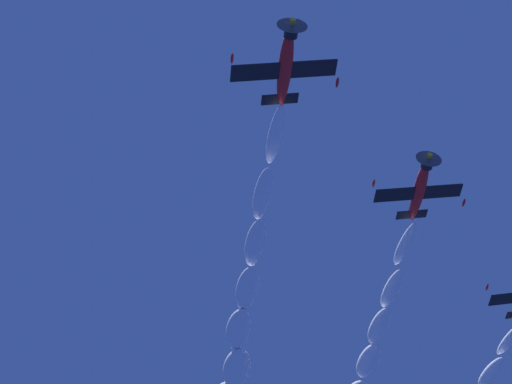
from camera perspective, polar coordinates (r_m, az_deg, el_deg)
The scene contains 3 objects.
airplane_lead at distance 69.05m, azimuth 1.94°, elevation 8.31°, with size 7.75×8.45×3.39m.
airplane_left_wingman at distance 82.70m, azimuth 10.62°, elevation 0.26°, with size 7.75×8.51×3.21m.
smoke_trail_lead at distance 88.52m, azimuth -1.09°, elevation -9.18°, with size 40.76×16.17×8.10m.
Camera 1 is at (-45.95, -11.38, 1.78)m, focal length 61.46 mm.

